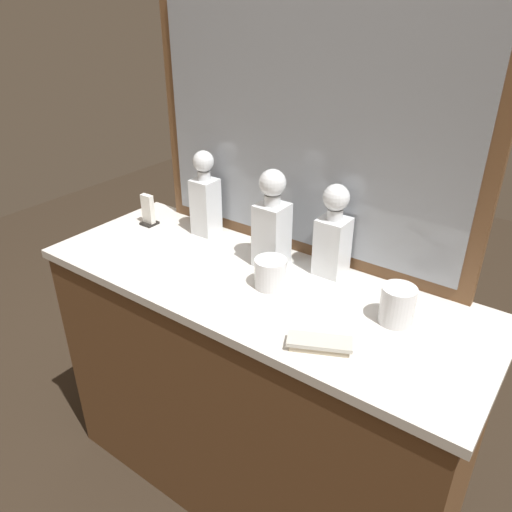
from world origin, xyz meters
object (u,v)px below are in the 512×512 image
(napkin_holder, at_px, (148,212))
(silver_brush_left, at_px, (319,344))
(crystal_decanter_front, at_px, (272,228))
(crystal_tumbler_center, at_px, (397,306))
(crystal_tumbler_far_left, at_px, (270,275))
(crystal_decanter_right, at_px, (333,239))
(crystal_decanter_left, at_px, (205,201))

(napkin_holder, bearing_deg, silver_brush_left, -16.64)
(crystal_decanter_front, bearing_deg, crystal_tumbler_center, -8.12)
(crystal_decanter_front, distance_m, crystal_tumbler_center, 0.43)
(crystal_decanter_front, xyz_separation_m, crystal_tumbler_far_left, (0.07, -0.11, -0.08))
(crystal_decanter_front, xyz_separation_m, napkin_holder, (-0.51, -0.02, -0.07))
(crystal_decanter_front, relative_size, napkin_holder, 2.70)
(silver_brush_left, bearing_deg, crystal_decanter_front, 140.22)
(crystal_decanter_front, height_order, crystal_tumbler_far_left, crystal_decanter_front)
(crystal_decanter_front, distance_m, silver_brush_left, 0.43)
(crystal_decanter_right, distance_m, crystal_tumbler_far_left, 0.21)
(crystal_decanter_left, distance_m, crystal_tumbler_far_left, 0.41)
(crystal_decanter_front, height_order, crystal_tumbler_center, crystal_decanter_front)
(silver_brush_left, bearing_deg, crystal_tumbler_center, 63.78)
(crystal_decanter_left, distance_m, crystal_tumbler_center, 0.73)
(crystal_decanter_right, xyz_separation_m, crystal_tumbler_center, (0.25, -0.12, -0.06))
(crystal_decanter_front, bearing_deg, crystal_decanter_right, 19.80)
(crystal_tumbler_center, bearing_deg, crystal_decanter_front, 171.88)
(crystal_decanter_left, xyz_separation_m, crystal_decanter_front, (0.30, -0.05, 0.01))
(crystal_tumbler_center, relative_size, crystal_tumbler_far_left, 1.09)
(crystal_tumbler_center, height_order, napkin_holder, napkin_holder)
(crystal_tumbler_far_left, bearing_deg, napkin_holder, 171.03)
(crystal_decanter_left, height_order, crystal_decanter_front, crystal_decanter_front)
(crystal_decanter_right, distance_m, crystal_tumbler_center, 0.28)
(crystal_decanter_left, xyz_separation_m, crystal_decanter_right, (0.47, 0.01, -0.01))
(crystal_decanter_front, bearing_deg, napkin_holder, -178.19)
(crystal_tumbler_far_left, distance_m, silver_brush_left, 0.29)
(crystal_decanter_left, distance_m, crystal_decanter_front, 0.31)
(napkin_holder, bearing_deg, crystal_decanter_right, 6.45)
(silver_brush_left, bearing_deg, crystal_decanter_right, 114.58)
(crystal_decanter_right, bearing_deg, crystal_decanter_front, -160.20)
(crystal_decanter_left, relative_size, crystal_tumbler_far_left, 3.18)
(crystal_tumbler_far_left, bearing_deg, crystal_tumbler_center, 7.95)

